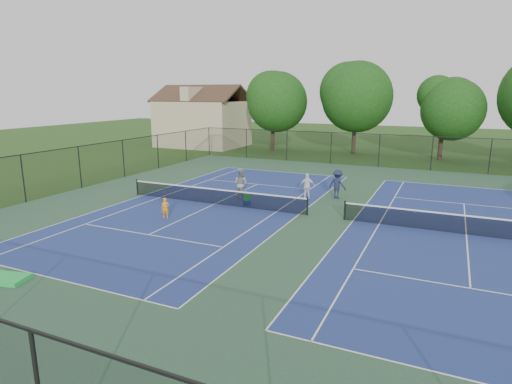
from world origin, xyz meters
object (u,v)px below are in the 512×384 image
at_px(tree_back_b, 356,93).
at_px(instructor, 241,184).
at_px(bystander_b, 337,184).
at_px(ball_hopper, 247,197).
at_px(clapboard_house, 203,122).
at_px(bystander_a, 307,186).
at_px(tree_back_a, 273,98).
at_px(ball_crate, 247,203).
at_px(tree_back_c, 444,105).
at_px(child_player, 165,208).

height_order(tree_back_b, instructor, tree_back_b).
distance_m(bystander_b, ball_hopper, 6.08).
bearing_deg(clapboard_house, instructor, -53.85).
height_order(tree_back_b, ball_hopper, tree_back_b).
bearing_deg(bystander_a, tree_back_a, -82.50).
distance_m(bystander_b, ball_crate, 6.11).
bearing_deg(bystander_a, instructor, 4.27).
bearing_deg(tree_back_c, child_player, -114.32).
distance_m(tree_back_a, bystander_a, 23.57).
xyz_separation_m(tree_back_a, ball_hopper, (7.93, -23.42, -5.53)).
height_order(tree_back_a, tree_back_c, tree_back_a).
xyz_separation_m(tree_back_b, ball_hopper, (-1.07, -25.42, -6.08)).
height_order(child_player, bystander_b, bystander_b).
bearing_deg(tree_back_a, instructor, -72.72).
relative_size(tree_back_a, instructor, 4.66).
distance_m(tree_back_b, ball_hopper, 26.16).
bearing_deg(clapboard_house, child_player, -62.35).
bearing_deg(ball_crate, instructor, 128.80).
bearing_deg(tree_back_a, ball_hopper, -71.29).
distance_m(bystander_a, bystander_b, 1.96).
distance_m(tree_back_a, tree_back_b, 9.24).
xyz_separation_m(child_player, ball_crate, (2.90, 4.28, -0.42)).
relative_size(instructor, ball_hopper, 4.65).
bearing_deg(ball_crate, tree_back_b, 87.59).
height_order(clapboard_house, ball_hopper, clapboard_house).
xyz_separation_m(instructor, ball_crate, (1.06, -1.32, -0.83)).
distance_m(bystander_a, ball_crate, 4.25).
xyz_separation_m(tree_back_b, bystander_a, (1.75, -22.32, -5.76)).
bearing_deg(child_player, bystander_a, 34.45).
bearing_deg(tree_back_b, instructor, -95.04).
bearing_deg(instructor, child_player, 83.60).
bearing_deg(ball_crate, bystander_a, 47.67).
height_order(tree_back_c, bystander_b, tree_back_c).
distance_m(clapboard_house, ball_crate, 30.44).
relative_size(tree_back_b, ball_crate, 26.07).
distance_m(child_player, bystander_b, 11.14).
xyz_separation_m(tree_back_c, clapboard_house, (-28.00, -0.00, -2.39)).
xyz_separation_m(tree_back_b, tree_back_c, (9.00, -1.00, -1.11)).
bearing_deg(bystander_b, ball_hopper, 58.55).
height_order(tree_back_b, clapboard_house, tree_back_b).
bearing_deg(tree_back_c, clapboard_house, -180.00).
relative_size(clapboard_house, bystander_a, 6.43).
bearing_deg(instructor, tree_back_a, -60.90).
xyz_separation_m(tree_back_c, ball_hopper, (-10.07, -24.42, -4.97)).
xyz_separation_m(tree_back_b, instructor, (-2.13, -24.10, -5.61)).
relative_size(tree_back_b, instructor, 5.10).
bearing_deg(tree_back_a, bystander_a, -62.11).
xyz_separation_m(tree_back_a, tree_back_c, (18.00, 1.00, -0.56)).
height_order(bystander_a, bystander_b, bystander_b).
height_order(tree_back_b, bystander_a, tree_back_b).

